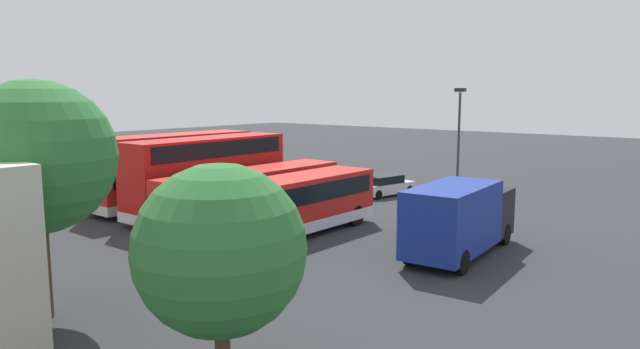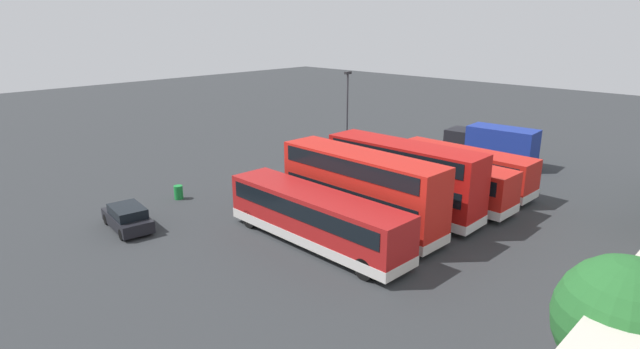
{
  "view_description": "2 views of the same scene",
  "coord_description": "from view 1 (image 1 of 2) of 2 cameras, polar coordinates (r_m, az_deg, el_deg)",
  "views": [
    {
      "loc": [
        -25.73,
        31.9,
        7.09
      ],
      "look_at": [
        -2.53,
        2.99,
        1.83
      ],
      "focal_mm": 32.33,
      "sensor_mm": 36.0,
      "label": 1
    },
    {
      "loc": [
        25.53,
        27.73,
        11.86
      ],
      "look_at": [
        0.55,
        3.54,
        1.28
      ],
      "focal_mm": 28.71,
      "sensor_mm": 36.0,
      "label": 2
    }
  ],
  "objects": [
    {
      "name": "bus_single_deck_second",
      "position": [
        31.7,
        -6.64,
        -1.9
      ],
      "size": [
        2.81,
        11.77,
        2.95
      ],
      "color": "red",
      "rests_on": "ground"
    },
    {
      "name": "bus_double_decker_fourth",
      "position": [
        37.03,
        -14.26,
        0.63
      ],
      "size": [
        2.85,
        10.73,
        4.55
      ],
      "color": "red",
      "rests_on": "ground"
    },
    {
      "name": "tree_midleft",
      "position": [
        13.17,
        -9.86,
        -7.4
      ],
      "size": [
        3.93,
        3.93,
        5.57
      ],
      "color": "#4C3823",
      "rests_on": "ground"
    },
    {
      "name": "ground_plane",
      "position": [
        41.59,
        -0.15,
        -1.73
      ],
      "size": [
        140.0,
        140.0,
        0.0
      ],
      "primitive_type": "plane",
      "color": "#2D3033"
    },
    {
      "name": "waste_bin_yellow",
      "position": [
        48.84,
        -6.12,
        0.25
      ],
      "size": [
        0.6,
        0.6,
        0.95
      ],
      "primitive_type": "cylinder",
      "color": "#197F33",
      "rests_on": "ground"
    },
    {
      "name": "lamp_post_tall",
      "position": [
        38.32,
        13.57,
        3.78
      ],
      "size": [
        0.7,
        0.3,
        7.4
      ],
      "color": "#38383D",
      "rests_on": "ground"
    },
    {
      "name": "tree_midright",
      "position": [
        19.68,
        -26.19,
        1.54
      ],
      "size": [
        4.76,
        4.76,
        7.52
      ],
      "color": "#4C3823",
      "rests_on": "ground"
    },
    {
      "name": "bus_single_deck_near_end",
      "position": [
        28.85,
        -2.43,
        -2.86
      ],
      "size": [
        2.73,
        10.12,
        2.95
      ],
      "color": "red",
      "rests_on": "ground"
    },
    {
      "name": "car_hatchback_silver",
      "position": [
        40.35,
        6.42,
        -1.08
      ],
      "size": [
        2.61,
        4.57,
        1.43
      ],
      "color": "silver",
      "rests_on": "ground"
    },
    {
      "name": "bus_single_deck_fifth",
      "position": [
        40.11,
        -16.97,
        -0.11
      ],
      "size": [
        2.86,
        11.85,
        2.95
      ],
      "color": "#A51919",
      "rests_on": "ground"
    },
    {
      "name": "car_small_green",
      "position": [
        50.73,
        -12.03,
        0.67
      ],
      "size": [
        2.36,
        4.32,
        1.43
      ],
      "color": "black",
      "rests_on": "ground"
    },
    {
      "name": "bus_double_decker_third",
      "position": [
        33.95,
        -11.05,
        0.07
      ],
      "size": [
        2.73,
        10.38,
        4.55
      ],
      "color": "#B71411",
      "rests_on": "ground"
    },
    {
      "name": "box_truck_blue",
      "position": [
        25.99,
        13.68,
        -4.1
      ],
      "size": [
        3.02,
        7.66,
        3.2
      ],
      "color": "navy",
      "rests_on": "ground"
    }
  ]
}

